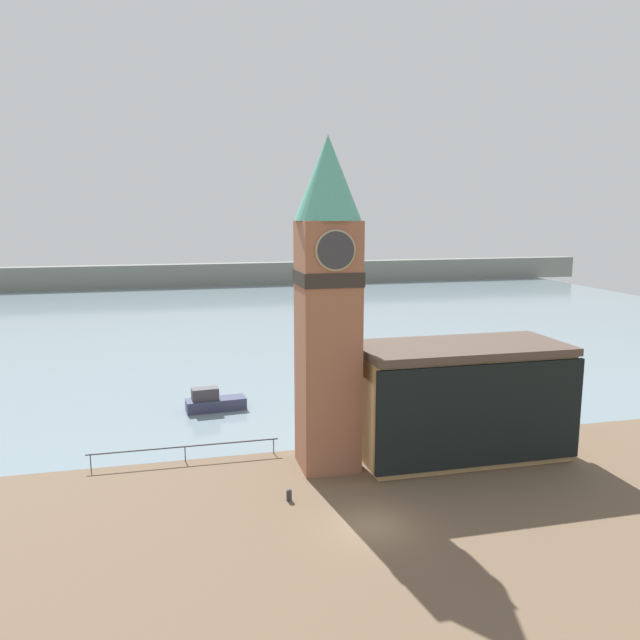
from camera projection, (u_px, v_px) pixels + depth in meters
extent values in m
plane|color=brown|center=(371.00, 526.00, 33.21)|extent=(160.00, 160.00, 0.00)
cube|color=gray|center=(234.00, 314.00, 101.61)|extent=(160.00, 120.00, 0.00)
cube|color=gray|center=(216.00, 275.00, 139.48)|extent=(180.00, 3.00, 5.00)
cube|color=#333338|center=(185.00, 447.00, 41.56)|extent=(12.57, 0.08, 0.08)
cylinder|color=#333338|center=(91.00, 462.00, 40.27)|extent=(0.07, 0.07, 1.05)
cylinder|color=#333338|center=(185.00, 454.00, 41.65)|extent=(0.07, 0.07, 1.05)
cylinder|color=#333338|center=(274.00, 446.00, 43.04)|extent=(0.07, 0.07, 1.05)
cube|color=#935B42|center=(328.00, 347.00, 39.78)|extent=(3.64, 3.64, 15.97)
cube|color=#2D2823|center=(328.00, 278.00, 39.02)|extent=(3.76, 3.76, 0.90)
cylinder|color=tan|center=(336.00, 250.00, 36.90)|extent=(2.47, 0.12, 2.47)
cylinder|color=#333338|center=(336.00, 250.00, 36.82)|extent=(2.24, 0.12, 2.24)
cylinder|color=tan|center=(357.00, 248.00, 39.14)|extent=(0.12, 2.47, 2.47)
cylinder|color=#333338|center=(358.00, 248.00, 39.16)|extent=(0.12, 2.24, 2.24)
cone|color=#51A88E|center=(328.00, 178.00, 37.96)|extent=(4.18, 4.18, 5.14)
cube|color=tan|center=(460.00, 403.00, 42.43)|extent=(13.61, 5.98, 7.26)
cube|color=#4C3D33|center=(462.00, 348.00, 41.76)|extent=(14.01, 6.38, 0.50)
cube|color=black|center=(482.00, 416.00, 39.40)|extent=(14.11, 0.30, 6.68)
cube|color=#333856|center=(216.00, 404.00, 52.47)|extent=(5.08, 2.10, 1.00)
cube|color=#38383D|center=(205.00, 394.00, 52.02)|extent=(2.27, 1.36, 1.00)
cylinder|color=#2D2D33|center=(289.00, 496.00, 36.08)|extent=(0.32, 0.32, 0.52)
sphere|color=#2D2D33|center=(289.00, 492.00, 36.04)|extent=(0.33, 0.33, 0.33)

